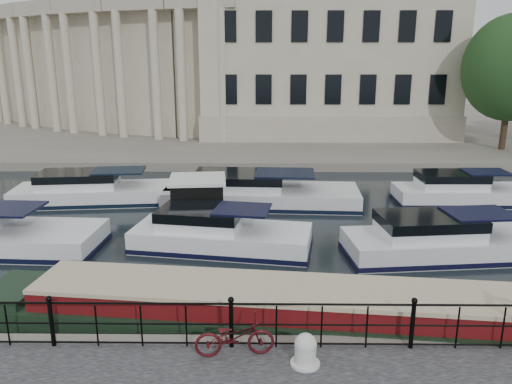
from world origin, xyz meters
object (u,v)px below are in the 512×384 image
narrowboat (291,317)px  bicycle (235,337)px  mooring_bollard (305,350)px  harbour_hut (198,205)px

narrowboat → bicycle: bearing=-117.7°
bicycle → narrowboat: bicycle is taller
narrowboat → mooring_bollard: bearing=-79.7°
harbour_hut → narrowboat: bearing=-72.7°
bicycle → mooring_bollard: bearing=-108.8°
mooring_bollard → harbour_hut: harbour_hut is taller
narrowboat → harbour_hut: size_ratio=5.08×
bicycle → narrowboat: 2.48m
mooring_bollard → narrowboat: 2.38m
bicycle → mooring_bollard: size_ratio=2.42×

